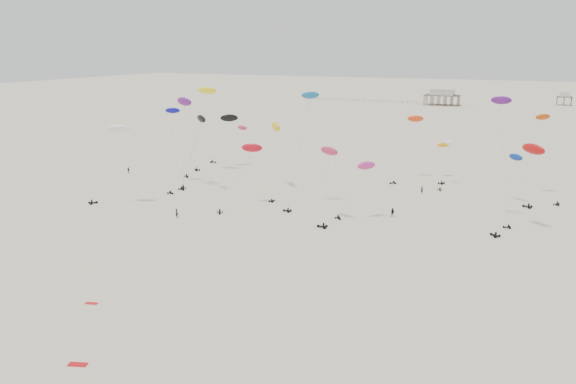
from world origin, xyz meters
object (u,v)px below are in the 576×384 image
at_px(rig_9, 304,127).
at_px(spectator_0, 177,217).
at_px(rig_0, 247,158).
at_px(pavilion_main, 442,98).
at_px(pavilion_small, 564,100).
at_px(rig_4, 360,176).

xyz_separation_m(rig_9, spectator_0, (-21.19, -19.70, -18.18)).
relative_size(rig_0, spectator_0, 6.96).
distance_m(pavilion_main, pavilion_small, 76.16).
distance_m(rig_4, spectator_0, 40.02).
bearing_deg(rig_0, pavilion_small, -132.83).
bearing_deg(pavilion_small, rig_9, -102.76).
relative_size(pavilion_small, spectator_0, 3.94).
height_order(rig_4, spectator_0, rig_4).
relative_size(rig_0, rig_4, 1.27).
bearing_deg(rig_0, rig_4, 152.36).
bearing_deg(spectator_0, pavilion_small, -82.48).
bearing_deg(rig_0, spectator_0, 30.84).
xyz_separation_m(rig_4, spectator_0, (-35.87, -15.19, -9.15)).
xyz_separation_m(rig_4, rig_9, (-14.68, 4.51, 9.02)).
bearing_deg(pavilion_small, rig_4, -99.69).
bearing_deg(rig_4, rig_9, -62.95).
distance_m(rig_0, spectator_0, 20.71).
height_order(pavilion_main, rig_9, rig_9).
height_order(pavilion_main, rig_4, rig_4).
distance_m(pavilion_main, rig_9, 247.46).
bearing_deg(rig_4, rig_0, -45.56).
height_order(pavilion_small, rig_4, rig_4).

